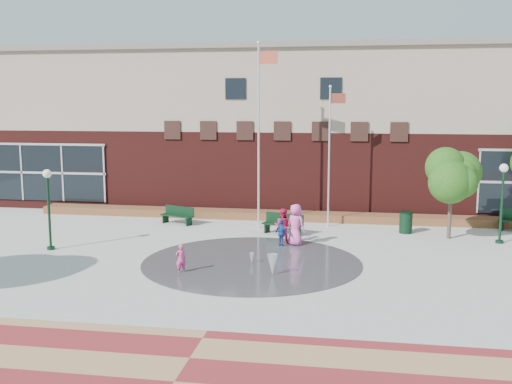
% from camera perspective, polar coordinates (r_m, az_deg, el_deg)
% --- Properties ---
extents(ground, '(120.00, 120.00, 0.00)m').
position_cam_1_polar(ground, '(20.25, -1.87, -8.98)').
color(ground, '#666056').
rests_on(ground, ground).
extents(plaza_concrete, '(46.00, 18.00, 0.01)m').
position_cam_1_polar(plaza_concrete, '(24.03, 0.00, -6.13)').
color(plaza_concrete, '#A8A8A0').
rests_on(plaza_concrete, ground).
extents(paver_band, '(46.00, 6.00, 0.01)m').
position_cam_1_polar(paver_band, '(13.93, -7.78, -17.51)').
color(paver_band, maroon).
rests_on(paver_band, ground).
extents(splash_pad, '(8.40, 8.40, 0.01)m').
position_cam_1_polar(splash_pad, '(23.08, -0.41, -6.76)').
color(splash_pad, '#383A3D').
rests_on(splash_pad, ground).
extents(library_building, '(44.40, 10.40, 9.20)m').
position_cam_1_polar(library_building, '(36.63, 3.47, 6.28)').
color(library_building, '#491714').
rests_on(library_building, ground).
extents(flower_bed, '(26.00, 1.20, 0.40)m').
position_cam_1_polar(flower_bed, '(31.36, 2.27, -2.65)').
color(flower_bed, '#AA2327').
rests_on(flower_bed, ground).
extents(flagpole_left, '(1.01, 0.37, 8.93)m').
position_cam_1_polar(flagpole_left, '(28.68, 0.34, 6.32)').
color(flagpole_left, silver).
rests_on(flagpole_left, ground).
extents(flagpole_right, '(0.80, 0.36, 6.91)m').
position_cam_1_polar(flagpole_right, '(29.28, 7.06, 4.12)').
color(flagpole_right, silver).
rests_on(flagpole_right, ground).
extents(lamp_left, '(0.36, 0.36, 3.38)m').
position_cam_1_polar(lamp_left, '(26.05, -19.16, -0.74)').
color(lamp_left, black).
rests_on(lamp_left, ground).
extents(lamp_right, '(0.37, 0.37, 3.49)m').
position_cam_1_polar(lamp_right, '(27.81, 22.41, -0.21)').
color(lamp_right, black).
rests_on(lamp_right, ground).
extents(bench_left, '(1.85, 1.13, 0.90)m').
position_cam_1_polar(bench_left, '(30.35, -7.50, -2.54)').
color(bench_left, black).
rests_on(bench_left, ground).
extents(bench_mid, '(2.00, 1.14, 0.97)m').
position_cam_1_polar(bench_mid, '(27.83, 2.55, -3.44)').
color(bench_mid, black).
rests_on(bench_mid, ground).
extents(trash_can, '(0.64, 0.64, 1.05)m').
position_cam_1_polar(trash_can, '(28.85, 14.08, -2.82)').
color(trash_can, black).
rests_on(trash_can, ground).
extents(tree_mid, '(2.49, 2.49, 4.19)m').
position_cam_1_polar(tree_mid, '(27.86, 18.15, 1.87)').
color(tree_mid, '#3F2F27').
rests_on(tree_mid, ground).
extents(water_jet_a, '(0.39, 0.39, 0.75)m').
position_cam_1_polar(water_jet_a, '(21.41, 1.57, -7.99)').
color(water_jet_a, white).
rests_on(water_jet_a, ground).
extents(water_jet_b, '(0.18, 0.18, 0.41)m').
position_cam_1_polar(water_jet_b, '(22.91, -0.41, -6.88)').
color(water_jet_b, white).
rests_on(water_jet_b, ground).
extents(child_splash, '(0.46, 0.43, 1.06)m').
position_cam_1_polar(child_splash, '(21.76, -7.17, -6.33)').
color(child_splash, '#DB4383').
rests_on(child_splash, ground).
extents(adult_red, '(0.84, 0.70, 1.55)m').
position_cam_1_polar(adult_red, '(26.01, 2.56, -3.26)').
color(adult_red, '#D31B4A').
rests_on(adult_red, ground).
extents(adult_pink, '(1.05, 0.96, 1.80)m').
position_cam_1_polar(adult_pink, '(25.66, 3.79, -3.14)').
color(adult_pink, '#E956AD').
rests_on(adult_pink, ground).
extents(child_blue, '(0.71, 0.66, 1.17)m').
position_cam_1_polar(child_blue, '(25.46, 2.45, -3.95)').
color(child_blue, '#19479D').
rests_on(child_blue, ground).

